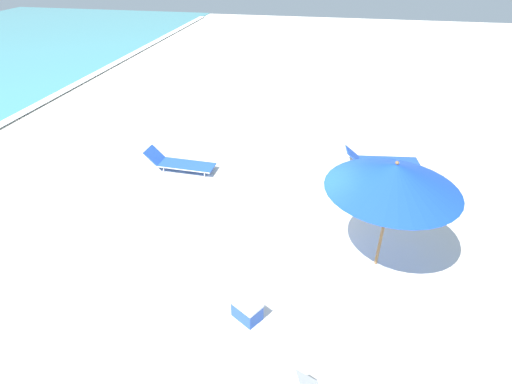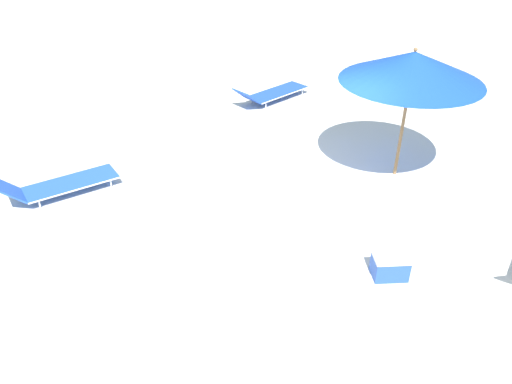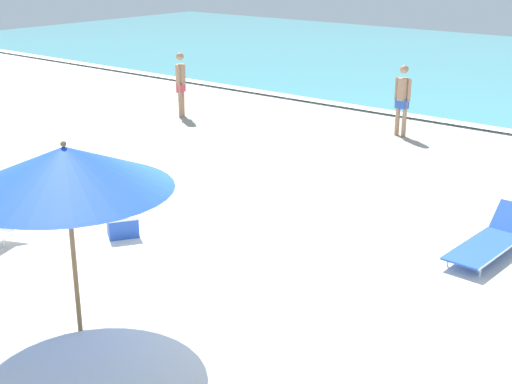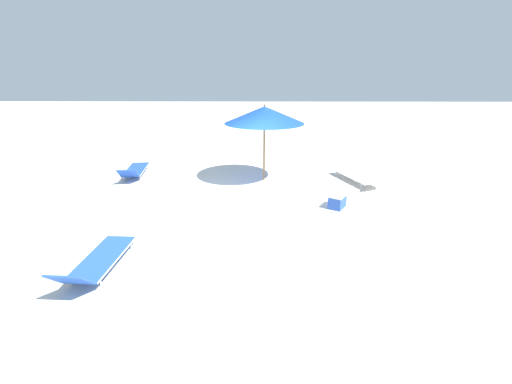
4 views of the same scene
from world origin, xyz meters
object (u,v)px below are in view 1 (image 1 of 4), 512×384
sun_lounger_near_water_left (381,160)px  cooler_box (247,310)px  beach_umbrella (394,177)px  sun_lounger_beside_umbrella (179,163)px

sun_lounger_near_water_left → cooler_box: size_ratio=3.62×
sun_lounger_near_water_left → cooler_box: bearing=149.6°
beach_umbrella → cooler_box: beach_umbrella is taller
cooler_box → sun_lounger_beside_umbrella: bearing=-25.4°
beach_umbrella → sun_lounger_beside_umbrella: (3.04, 5.43, -1.88)m
sun_lounger_beside_umbrella → cooler_box: size_ratio=3.34×
beach_umbrella → cooler_box: bearing=129.0°
beach_umbrella → sun_lounger_beside_umbrella: size_ratio=1.22×
sun_lounger_beside_umbrella → sun_lounger_near_water_left: sun_lounger_beside_umbrella is taller
beach_umbrella → cooler_box: (-1.89, 2.34, -1.91)m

